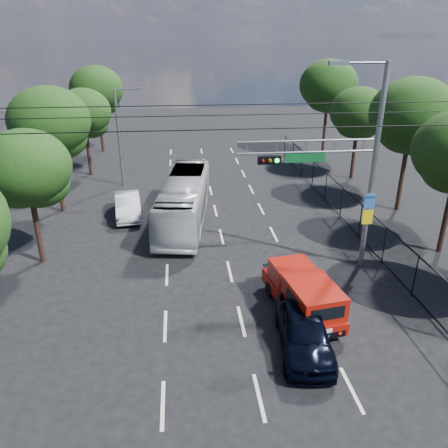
{
  "coord_description": "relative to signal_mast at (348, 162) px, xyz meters",
  "views": [
    {
      "loc": [
        -2.18,
        -10.23,
        10.4
      ],
      "look_at": [
        -0.35,
        7.3,
        2.8
      ],
      "focal_mm": 35.0,
      "sensor_mm": 36.0,
      "label": 1
    }
  ],
  "objects": [
    {
      "name": "white_bus",
      "position": [
        -7.28,
        6.43,
        -3.84
      ],
      "size": [
        3.68,
        10.26,
        2.8
      ],
      "primitive_type": "imported",
      "rotation": [
        0.0,
        0.0,
        -0.14
      ],
      "color": "silver",
      "rests_on": "ground"
    },
    {
      "name": "signal_mast",
      "position": [
        0.0,
        0.0,
        0.0
      ],
      "size": [
        6.43,
        0.39,
        9.5
      ],
      "color": "slate",
      "rests_on": "ground"
    },
    {
      "name": "red_pickup",
      "position": [
        -2.77,
        -3.65,
        -4.29
      ],
      "size": [
        2.44,
        5.0,
        1.79
      ],
      "color": "black",
      "rests_on": "ground"
    },
    {
      "name": "tree_left_e",
      "position": [
        -14.87,
        25.03,
        0.29
      ],
      "size": [
        4.92,
        4.92,
        7.99
      ],
      "color": "black",
      "rests_on": "ground"
    },
    {
      "name": "navy_hatchback",
      "position": [
        -3.28,
        -5.79,
        -4.49
      ],
      "size": [
        2.3,
        4.62,
        1.51
      ],
      "primitive_type": "imported",
      "rotation": [
        0.0,
        0.0,
        -0.12
      ],
      "color": "black",
      "rests_on": "ground"
    },
    {
      "name": "tree_right_d",
      "position": [
        6.13,
        14.03,
        -0.39
      ],
      "size": [
        4.32,
        4.32,
        7.02
      ],
      "color": "black",
      "rests_on": "ground"
    },
    {
      "name": "tree_left_d",
      "position": [
        -14.67,
        17.03,
        -0.52
      ],
      "size": [
        4.2,
        4.2,
        6.83
      ],
      "color": "black",
      "rests_on": "ground"
    },
    {
      "name": "tree_left_b",
      "position": [
        -14.47,
        2.03,
        -0.66
      ],
      "size": [
        4.08,
        4.08,
        6.63
      ],
      "color": "black",
      "rests_on": "ground"
    },
    {
      "name": "white_van",
      "position": [
        -10.78,
        7.67,
        -4.54
      ],
      "size": [
        2.0,
        4.39,
        1.4
      ],
      "primitive_type": "imported",
      "rotation": [
        0.0,
        0.0,
        0.13
      ],
      "color": "silver",
      "rests_on": "ground"
    },
    {
      "name": "tree_right_e",
      "position": [
        6.33,
        22.03,
        0.69
      ],
      "size": [
        5.28,
        5.28,
        8.58
      ],
      "color": "black",
      "rests_on": "ground"
    },
    {
      "name": "tree_right_c",
      "position": [
        6.53,
        7.03,
        0.49
      ],
      "size": [
        5.1,
        5.1,
        8.29
      ],
      "color": "black",
      "rests_on": "ground"
    },
    {
      "name": "lane_markings",
      "position": [
        -5.28,
        6.01,
        -5.24
      ],
      "size": [
        6.12,
        38.0,
        0.01
      ],
      "color": "beige",
      "rests_on": "ground"
    },
    {
      "name": "streetlight_left",
      "position": [
        -11.62,
        14.01,
        -1.3
      ],
      "size": [
        2.09,
        0.22,
        7.08
      ],
      "color": "slate",
      "rests_on": "ground"
    },
    {
      "name": "ground",
      "position": [
        -5.28,
        -7.99,
        -5.24
      ],
      "size": [
        120.0,
        120.0,
        0.0
      ],
      "primitive_type": "plane",
      "color": "black",
      "rests_on": "ground"
    },
    {
      "name": "fence_right",
      "position": [
        2.32,
        4.18,
        -4.21
      ],
      "size": [
        0.06,
        34.03,
        2.0
      ],
      "color": "black",
      "rests_on": "ground"
    },
    {
      "name": "utility_wires",
      "position": [
        -5.28,
        0.84,
        1.99
      ],
      "size": [
        22.0,
        5.04,
        0.74
      ],
      "color": "black",
      "rests_on": "ground"
    },
    {
      "name": "tree_left_c",
      "position": [
        -15.07,
        9.03,
        0.15
      ],
      "size": [
        4.8,
        4.8,
        7.8
      ],
      "color": "black",
      "rests_on": "ground"
    }
  ]
}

